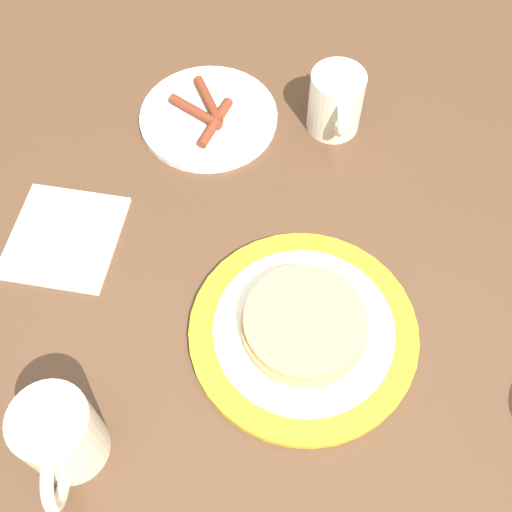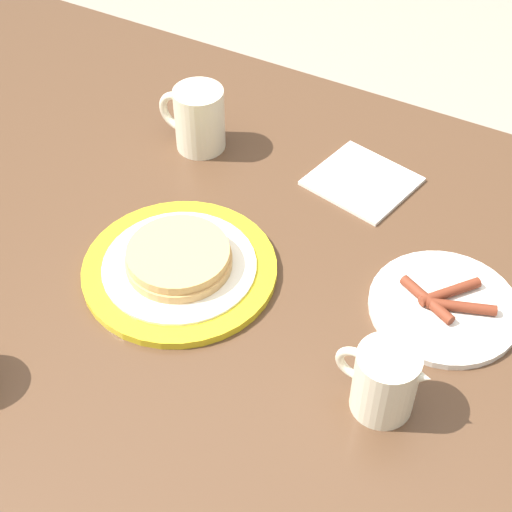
# 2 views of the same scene
# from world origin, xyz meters

# --- Properties ---
(ground_plane) EXTENTS (8.00, 8.00, 0.00)m
(ground_plane) POSITION_xyz_m (0.00, 0.00, 0.00)
(ground_plane) COLOR gray
(dining_table) EXTENTS (1.57, 1.01, 0.76)m
(dining_table) POSITION_xyz_m (0.00, 0.00, 0.66)
(dining_table) COLOR #4C3321
(dining_table) RESTS_ON ground_plane
(pancake_plate) EXTENTS (0.26, 0.26, 0.04)m
(pancake_plate) POSITION_xyz_m (-0.03, 0.02, 0.78)
(pancake_plate) COLOR gold
(pancake_plate) RESTS_ON dining_table
(side_plate_bacon) EXTENTS (0.19, 0.19, 0.02)m
(side_plate_bacon) POSITION_xyz_m (-0.37, -0.09, 0.77)
(side_plate_bacon) COLOR silver
(side_plate_bacon) RESTS_ON dining_table
(coffee_mug) EXTENTS (0.11, 0.08, 0.10)m
(coffee_mug) POSITION_xyz_m (0.09, -0.23, 0.81)
(coffee_mug) COLOR beige
(coffee_mug) RESTS_ON dining_table
(creamer_pitcher) EXTENTS (0.11, 0.07, 0.10)m
(creamer_pitcher) POSITION_xyz_m (-0.35, 0.08, 0.81)
(creamer_pitcher) COLOR beige
(creamer_pitcher) RESTS_ON dining_table
(napkin) EXTENTS (0.17, 0.16, 0.01)m
(napkin) POSITION_xyz_m (-0.17, -0.27, 0.76)
(napkin) COLOR silver
(napkin) RESTS_ON dining_table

